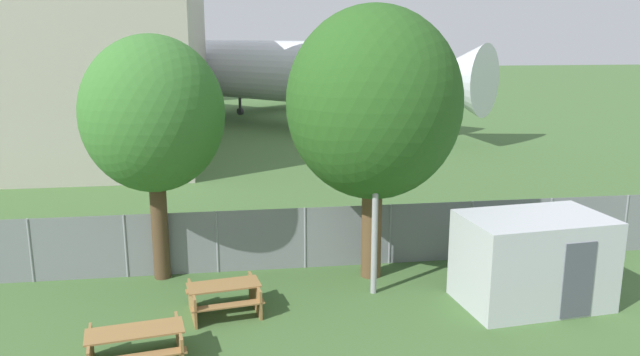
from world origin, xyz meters
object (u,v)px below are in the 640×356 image
at_px(portable_cabin, 533,260).
at_px(tree_near_hangar, 374,104).
at_px(airplane, 227,69).
at_px(tree_left_of_cabin, 153,115).
at_px(picnic_bench_open_grass, 136,342).
at_px(picnic_bench_near_cabin, 224,295).

xyz_separation_m(portable_cabin, tree_near_hangar, (-3.65, 2.37, 3.76)).
relative_size(airplane, tree_left_of_cabin, 4.93).
bearing_deg(airplane, portable_cabin, -33.29).
height_order(tree_near_hangar, tree_left_of_cabin, tree_near_hangar).
relative_size(airplane, tree_near_hangar, 4.42).
bearing_deg(portable_cabin, picnic_bench_open_grass, -176.02).
bearing_deg(picnic_bench_open_grass, airplane, 87.13).
bearing_deg(picnic_bench_open_grass, tree_near_hangar, 34.37).
xyz_separation_m(portable_cabin, picnic_bench_open_grass, (-9.59, -1.69, -0.68)).
height_order(portable_cabin, picnic_bench_open_grass, portable_cabin).
xyz_separation_m(airplane, portable_cabin, (7.68, -36.38, -2.80)).
relative_size(picnic_bench_near_cabin, tree_left_of_cabin, 0.29).
bearing_deg(tree_left_of_cabin, portable_cabin, -17.95).
height_order(picnic_bench_near_cabin, tree_left_of_cabin, tree_left_of_cabin).
distance_m(picnic_bench_near_cabin, tree_near_hangar, 6.34).
xyz_separation_m(picnic_bench_near_cabin, picnic_bench_open_grass, (-1.81, -2.19, 0.01)).
height_order(picnic_bench_open_grass, tree_near_hangar, tree_near_hangar).
relative_size(portable_cabin, tree_near_hangar, 0.50).
bearing_deg(portable_cabin, tree_near_hangar, 140.96).
height_order(airplane, picnic_bench_open_grass, airplane).
bearing_deg(airplane, tree_left_of_cabin, -48.39).
xyz_separation_m(picnic_bench_near_cabin, tree_near_hangar, (4.12, 1.87, 4.44)).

